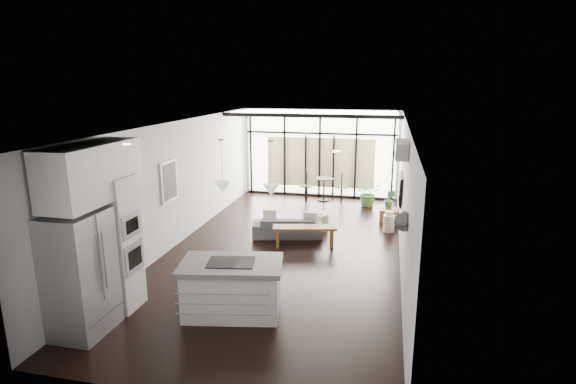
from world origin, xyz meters
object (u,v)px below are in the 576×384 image
at_px(fridge, 80,274).
at_px(console_bench, 305,236).
at_px(pouf, 318,221).
at_px(sofa, 287,223).
at_px(milk_can, 389,221).
at_px(island, 232,288).
at_px(tv, 401,188).

xyz_separation_m(fridge, console_bench, (2.55, 4.26, -0.70)).
bearing_deg(pouf, sofa, -133.25).
bearing_deg(pouf, milk_can, 6.46).
bearing_deg(island, console_bench, 69.22).
relative_size(fridge, tv, 1.69).
relative_size(sofa, milk_can, 3.15).
relative_size(pouf, tv, 0.47).
bearing_deg(console_bench, pouf, 71.97).
xyz_separation_m(fridge, sofa, (2.01, 4.82, -0.60)).
relative_size(fridge, pouf, 3.58).
distance_m(console_bench, pouf, 1.26).
bearing_deg(island, fridge, -163.92).
xyz_separation_m(pouf, tv, (1.95, -0.56, 1.09)).
height_order(pouf, milk_can, milk_can).
height_order(sofa, milk_can, sofa).
bearing_deg(console_bench, island, -112.69).
xyz_separation_m(fridge, pouf, (2.66, 5.51, -0.72)).
bearing_deg(sofa, console_bench, 120.32).
bearing_deg(milk_can, sofa, -159.66).
bearing_deg(tv, fridge, -133.01).
xyz_separation_m(console_bench, milk_can, (1.86, 1.45, 0.03)).
xyz_separation_m(island, sofa, (0.04, 3.82, -0.11)).
relative_size(island, console_bench, 1.11).
distance_m(pouf, tv, 2.31).
relative_size(sofa, pouf, 3.23).
bearing_deg(milk_can, pouf, -173.54).
xyz_separation_m(island, pouf, (0.69, 4.51, -0.23)).
distance_m(island, tv, 4.83).
relative_size(sofa, tv, 1.52).
relative_size(island, fridge, 0.87).
relative_size(island, tv, 1.46).
bearing_deg(tv, island, -123.81).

